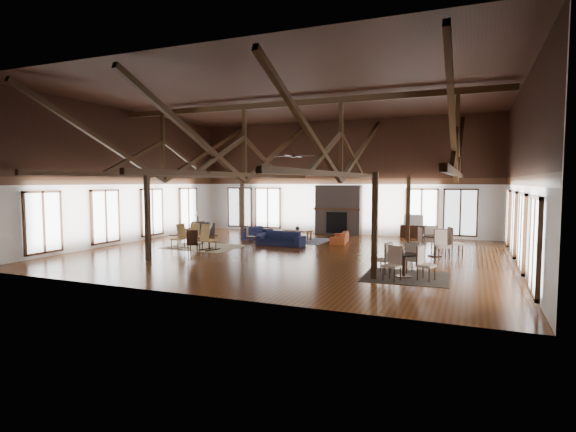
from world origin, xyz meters
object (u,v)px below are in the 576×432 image
at_px(sofa_navy_front, 280,239).
at_px(cafe_table_far, 435,242).
at_px(tv_console, 414,231).
at_px(armchair, 204,229).
at_px(cafe_table_near, 404,261).
at_px(sofa_navy_left, 258,232).
at_px(coffee_table, 298,231).
at_px(sofa_orange, 340,237).

bearing_deg(sofa_navy_front, cafe_table_far, -2.67).
bearing_deg(tv_console, armchair, -164.14).
height_order(armchair, cafe_table_near, cafe_table_near).
height_order(sofa_navy_front, sofa_navy_left, sofa_navy_front).
bearing_deg(armchair, sofa_navy_front, -69.56).
xyz_separation_m(coffee_table, cafe_table_far, (6.35, -2.21, 0.08)).
xyz_separation_m(cafe_table_far, tv_console, (-1.43, 5.40, -0.22)).
distance_m(sofa_navy_front, cafe_table_near, 7.50).
bearing_deg(sofa_navy_front, armchair, 158.50).
relative_size(sofa_navy_front, coffee_table, 1.42).
bearing_deg(sofa_navy_left, tv_console, -62.65).
relative_size(coffee_table, armchair, 1.52).
height_order(coffee_table, tv_console, tv_console).
xyz_separation_m(armchair, cafe_table_near, (11.21, -6.74, 0.16)).
xyz_separation_m(sofa_navy_front, cafe_table_near, (5.91, -4.62, 0.17)).
bearing_deg(sofa_navy_front, tv_console, 45.53).
height_order(coffee_table, armchair, armchair).
distance_m(sofa_orange, tv_console, 4.33).
bearing_deg(sofa_orange, coffee_table, -99.84).
height_order(sofa_navy_left, cafe_table_near, cafe_table_near).
bearing_deg(sofa_navy_front, sofa_orange, 40.60).
relative_size(armchair, cafe_table_near, 0.52).
bearing_deg(tv_console, cafe_table_near, -84.75).
relative_size(coffee_table, tv_console, 1.17).
bearing_deg(sofa_navy_front, cafe_table_near, -37.63).
xyz_separation_m(cafe_table_near, tv_console, (-0.89, 9.67, -0.16)).
distance_m(sofa_navy_left, cafe_table_near, 10.43).
distance_m(coffee_table, cafe_table_far, 6.72).
bearing_deg(cafe_table_far, tv_console, 104.83).
relative_size(sofa_orange, coffee_table, 1.16).
height_order(sofa_navy_left, tv_console, tv_console).
xyz_separation_m(sofa_navy_left, tv_console, (7.13, 3.01, 0.04)).
relative_size(sofa_navy_left, tv_console, 1.47).
xyz_separation_m(sofa_navy_front, coffee_table, (0.10, 1.87, 0.15)).
bearing_deg(cafe_table_near, sofa_orange, 120.35).
relative_size(sofa_orange, armchair, 1.77).
height_order(sofa_orange, cafe_table_far, cafe_table_far).
xyz_separation_m(sofa_navy_front, armchair, (-5.29, 2.12, 0.01)).
relative_size(sofa_navy_left, cafe_table_near, 0.99).
bearing_deg(sofa_navy_front, coffee_table, 87.17).
height_order(sofa_orange, coffee_table, coffee_table).
xyz_separation_m(sofa_navy_left, armchair, (-3.18, 0.08, 0.04)).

